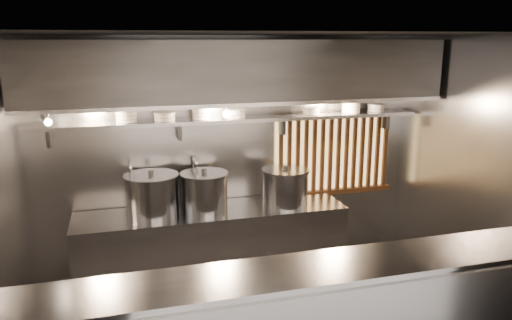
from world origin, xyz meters
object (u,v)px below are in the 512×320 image
stock_pot_left (205,191)px  stock_pot_right (285,187)px  pendant_bulb (227,114)px  stock_pot_mid (152,194)px  heat_lamp (45,116)px

stock_pot_left → stock_pot_right: size_ratio=0.96×
stock_pot_left → stock_pot_right: stock_pot_left is taller
pendant_bulb → stock_pot_right: size_ratio=0.33×
stock_pot_mid → stock_pot_right: size_ratio=1.16×
stock_pot_mid → heat_lamp: bearing=-161.1°
heat_lamp → stock_pot_right: (2.45, 0.24, -0.95)m
heat_lamp → stock_pot_right: heat_lamp is taller
stock_pot_right → stock_pot_left: bearing=175.4°
heat_lamp → stock_pot_mid: size_ratio=0.52×
heat_lamp → stock_pot_left: 1.82m
heat_lamp → stock_pot_left: heat_lamp is taller
heat_lamp → pendant_bulb: 1.83m
stock_pot_left → stock_pot_mid: size_ratio=0.83×
stock_pot_left → stock_pot_right: (0.92, -0.07, -0.00)m
pendant_bulb → stock_pot_right: bearing=-9.9°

